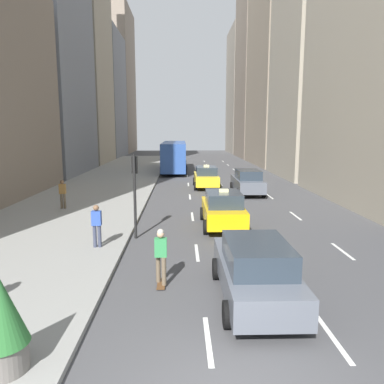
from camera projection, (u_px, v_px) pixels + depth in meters
The scene contains 14 objects.
sidewalk_left at pixel (111, 182), 32.74m from camera, with size 8.00×66.00×0.15m, color gray.
lane_markings at pixel (225, 190), 29.07m from camera, with size 5.72×56.00×0.01m.
building_row_left at pixel (72, 43), 45.36m from camera, with size 6.00×80.27×37.50m.
building_row_right at pixel (297, 32), 41.26m from camera, with size 6.00×79.04×37.28m.
taxi_lead at pixel (206, 177), 30.00m from camera, with size 2.02×4.40×1.87m.
taxi_second at pixel (223, 209), 17.86m from camera, with size 2.02×4.40×1.87m.
sedan_black_near at pixel (255, 270), 10.06m from camera, with size 2.02×4.72×1.72m.
sedan_silver_behind at pixel (247, 182), 27.09m from camera, with size 2.02×4.90×1.79m.
city_bus at pixel (174, 155), 41.85m from camera, with size 2.80×11.61×3.25m.
skateboarder at pixel (161, 255), 11.05m from camera, with size 0.36×0.80×1.75m.
planter_with_shrub at pixel (0, 320), 6.85m from camera, with size 1.00×1.00×1.95m.
pedestrian_mid_block at pixel (97, 224), 14.25m from camera, with size 0.36×0.22×1.65m.
pedestrian_far_walking at pixel (63, 193), 21.35m from camera, with size 0.36×0.22×1.65m.
traffic_light_pole at pixel (135, 183), 15.78m from camera, with size 0.24×0.42×3.60m.
Camera 1 is at (-0.77, -5.62, 4.60)m, focal length 35.00 mm.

